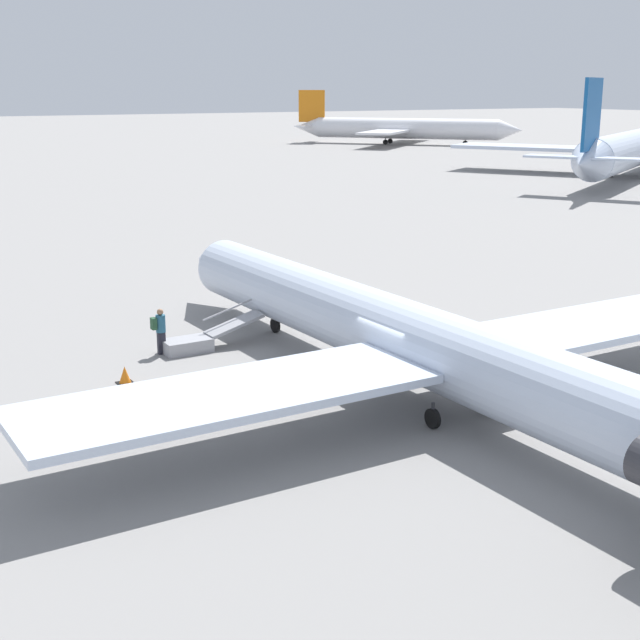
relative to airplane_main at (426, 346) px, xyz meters
name	(u,v)px	position (x,y,z in m)	size (l,w,h in m)	color
ground_plane	(406,395)	(0.95, 0.02, -1.91)	(600.00, 600.00, 0.00)	gray
airplane_main	(426,346)	(0.00, 0.00, 0.00)	(33.35, 25.58, 6.41)	silver
airplane_far_right	(401,128)	(108.33, -75.02, 0.82)	(33.85, 30.21, 9.17)	silver
airplane_taxiing_distant	(637,147)	(48.83, -65.46, 1.21)	(38.65, 48.54, 10.50)	silver
boarding_stairs	(197,341)	(9.09, 3.97, -1.54)	(1.14, 4.04, 1.63)	#99999E
passenger	(160,328)	(9.30, 5.33, -0.91)	(0.36, 0.54, 1.74)	#23232D
traffic_cone_near_stairs	(125,376)	(6.63, 7.58, -1.63)	(0.55, 0.55, 0.60)	black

